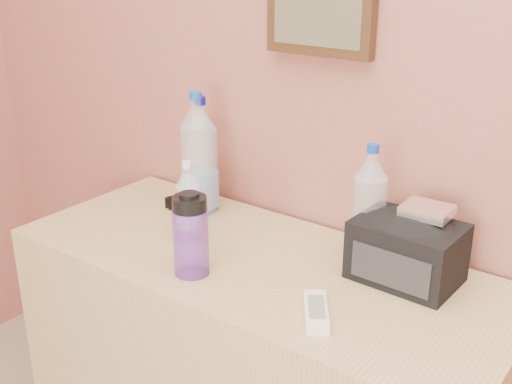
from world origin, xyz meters
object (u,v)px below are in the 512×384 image
pet_large_a (202,161)px  pet_large_b (198,160)px  toiletry_bag (407,248)px  sunglasses (185,205)px  nalgene_bottle (191,235)px  foil_packet (427,211)px  ac_remote (316,312)px  pet_large_c (369,211)px  pet_small (188,206)px

pet_large_a → pet_large_b: bearing=-92.7°
pet_large_b → toiletry_bag: bearing=-1.4°
pet_large_a → sunglasses: 0.14m
nalgene_bottle → foil_packet: size_ratio=1.92×
nalgene_bottle → sunglasses: (-0.27, 0.27, -0.09)m
toiletry_bag → pet_large_b: bearing=-179.5°
pet_large_a → toiletry_bag: (0.65, -0.03, -0.07)m
pet_large_a → ac_remote: (0.57, -0.29, -0.14)m
nalgene_bottle → sunglasses: nalgene_bottle is taller
pet_large_b → foil_packet: pet_large_b is taller
nalgene_bottle → toiletry_bag: 0.50m
sunglasses → ac_remote: size_ratio=0.83×
pet_large_a → pet_large_b: size_ratio=0.95×
ac_remote → pet_large_b: bearing=-150.6°
nalgene_bottle → toiletry_bag: (0.42, 0.28, -0.02)m
toiletry_bag → sunglasses: bearing=-177.7°
nalgene_bottle → ac_remote: (0.34, 0.02, -0.09)m
pet_large_c → pet_small: size_ratio=1.38×
pet_large_b → ac_remote: bearing=-25.8°
pet_large_b → sunglasses: (-0.04, -0.02, -0.14)m
pet_large_b → sunglasses: pet_large_b is taller
pet_large_b → ac_remote: size_ratio=2.37×
nalgene_bottle → pet_large_b: bearing=128.7°
pet_small → foil_packet: 0.61m
nalgene_bottle → pet_small: bearing=134.0°
sunglasses → foil_packet: 0.74m
pet_large_a → pet_small: (0.10, -0.18, -0.05)m
ac_remote → pet_small: bearing=-138.9°
pet_large_c → foil_packet: (0.15, -0.01, 0.04)m
pet_large_a → pet_small: size_ratio=1.56×
pet_large_a → sunglasses: size_ratio=2.70×
pet_large_a → nalgene_bottle: bearing=-52.9°
pet_small → foil_packet: size_ratio=2.03×
pet_small → foil_packet: (0.58, 0.17, 0.08)m
pet_large_c → sunglasses: size_ratio=2.39×
foil_packet → toiletry_bag: bearing=-139.0°
pet_large_c → nalgene_bottle: pet_large_c is taller
pet_large_b → ac_remote: 0.65m
pet_large_c → sunglasses: 0.59m
sunglasses → foil_packet: (0.72, 0.03, 0.16)m
foil_packet → pet_large_a: bearing=179.4°
sunglasses → pet_small: bearing=-56.8°
sunglasses → pet_large_a: bearing=30.9°
ac_remote → toiletry_bag: toiletry_bag is taller
pet_large_a → toiletry_bag: pet_large_a is taller
pet_small → foil_packet: pet_small is taller
pet_small → ac_remote: pet_small is taller
pet_large_a → ac_remote: 0.66m
toiletry_bag → nalgene_bottle: bearing=-144.7°
toiletry_bag → foil_packet: 0.10m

